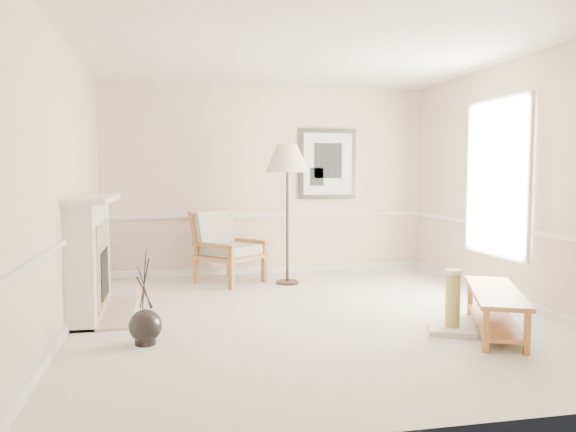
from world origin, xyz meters
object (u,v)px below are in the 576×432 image
object	(u,v)px
floor_vase	(145,327)
floor_lamp	(287,162)
scratching_post	(452,313)
armchair	(224,244)
bench	(495,304)

from	to	relation	value
floor_vase	floor_lamp	xyz separation A→B (m)	(1.84, 2.50, 1.54)
floor_lamp	scratching_post	size ratio (longest dim) A/B	3.15
armchair	floor_lamp	xyz separation A→B (m)	(0.86, -0.30, 1.15)
floor_vase	floor_lamp	bearing A→B (deg)	53.64
floor_vase	bench	world-z (taller)	floor_vase
armchair	floor_lamp	size ratio (longest dim) A/B	0.58
floor_lamp	bench	xyz separation A→B (m)	(1.50, -2.79, -1.43)
floor_lamp	bench	distance (m)	3.48
floor_vase	scratching_post	xyz separation A→B (m)	(2.93, -0.21, 0.03)
armchair	bench	xyz separation A→B (m)	(2.36, -3.10, -0.27)
armchair	bench	size ratio (longest dim) A/B	0.74
floor_vase	floor_lamp	size ratio (longest dim) A/B	0.45
floor_vase	bench	xyz separation A→B (m)	(3.34, -0.30, 0.12)
floor_lamp	scratching_post	xyz separation A→B (m)	(1.09, -2.71, -1.51)
floor_vase	scratching_post	world-z (taller)	floor_vase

